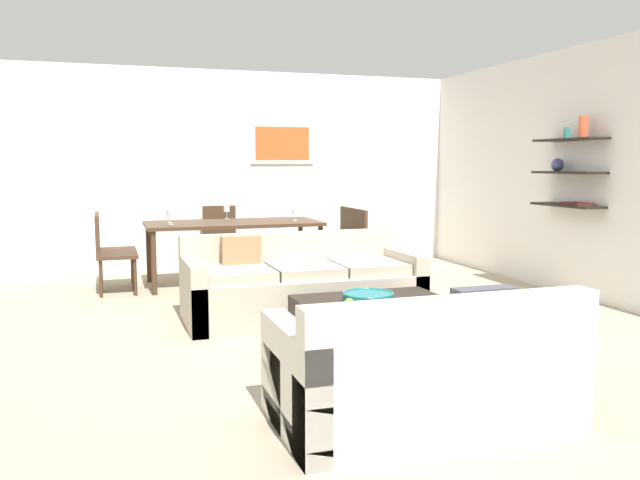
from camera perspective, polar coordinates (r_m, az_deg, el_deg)
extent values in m
plane|color=tan|center=(5.96, 0.59, -7.39)|extent=(18.00, 18.00, 0.00)
cube|color=silver|center=(9.26, -4.74, 6.06)|extent=(8.40, 0.06, 2.70)
cube|color=white|center=(9.28, -3.30, 8.39)|extent=(0.91, 0.02, 0.57)
cube|color=#E55926|center=(9.26, -3.28, 8.39)|extent=(0.77, 0.01, 0.46)
cube|color=silver|center=(7.80, 20.74, 5.53)|extent=(0.06, 8.20, 2.70)
cube|color=black|center=(7.53, 20.88, 8.16)|extent=(0.28, 0.90, 0.02)
cube|color=black|center=(7.53, 20.77, 5.50)|extent=(0.28, 0.90, 0.02)
cube|color=black|center=(7.54, 20.66, 2.84)|extent=(0.28, 0.90, 0.02)
cylinder|color=#D85933|center=(7.38, 21.91, 9.10)|extent=(0.10, 0.10, 0.22)
sphere|color=#4C518C|center=(7.67, 19.95, 6.16)|extent=(0.14, 0.14, 0.14)
cylinder|color=teal|center=(7.57, 20.67, 8.70)|extent=(0.07, 0.07, 0.12)
cube|color=#4C1E19|center=(7.42, 21.40, 2.96)|extent=(0.20, 0.28, 0.03)
cube|color=#B2A893|center=(6.16, -1.50, -4.94)|extent=(2.17, 0.90, 0.42)
cube|color=#B2A893|center=(6.44, -2.46, -0.90)|extent=(2.17, 0.16, 0.36)
cube|color=#B2A893|center=(5.93, -10.99, -4.62)|extent=(0.14, 0.90, 0.60)
cube|color=#B2A893|center=(6.50, 7.14, -3.56)|extent=(0.14, 0.90, 0.60)
cube|color=#B2A893|center=(5.92, -7.27, -2.90)|extent=(0.61, 0.70, 0.10)
cube|color=#B2A893|center=(6.07, -1.40, -2.61)|extent=(0.61, 0.70, 0.10)
cube|color=#B2A893|center=(6.28, 4.13, -2.31)|extent=(0.61, 0.70, 0.10)
cube|color=#99724C|center=(6.14, -6.87, -1.32)|extent=(0.36, 0.13, 0.36)
cube|color=silver|center=(3.85, 8.69, -12.20)|extent=(1.64, 0.90, 0.42)
cube|color=silver|center=(3.43, 11.63, -7.85)|extent=(1.64, 0.16, 0.36)
cube|color=silver|center=(4.21, 17.99, -9.54)|extent=(0.14, 0.90, 0.60)
cube|color=silver|center=(3.56, -2.36, -12.20)|extent=(0.14, 0.90, 0.60)
cube|color=silver|center=(3.97, 12.92, -7.80)|extent=(0.66, 0.70, 0.10)
cube|color=silver|center=(3.68, 3.69, -8.83)|extent=(0.66, 0.70, 0.10)
cube|color=#4C4C56|center=(3.72, 14.03, -6.76)|extent=(0.36, 0.12, 0.36)
cube|color=black|center=(5.13, 5.29, -7.59)|extent=(1.18, 1.09, 0.38)
cylinder|color=#19666B|center=(5.08, 4.21, -5.08)|extent=(0.40, 0.40, 0.08)
torus|color=#19666B|center=(5.07, 4.21, -4.66)|extent=(0.40, 0.40, 0.02)
sphere|color=#669E2D|center=(4.89, 2.56, -5.52)|extent=(0.08, 0.08, 0.08)
cube|color=#422D1E|center=(7.94, -7.56, 1.44)|extent=(2.06, 0.96, 0.04)
cylinder|color=#422D1E|center=(7.45, -14.24, -1.97)|extent=(0.06, 0.06, 0.71)
cylinder|color=#422D1E|center=(7.82, 0.05, -1.35)|extent=(0.06, 0.06, 0.71)
cylinder|color=#422D1E|center=(8.28, -14.66, -1.12)|extent=(0.06, 0.06, 0.71)
cylinder|color=#422D1E|center=(8.61, -1.71, -0.61)|extent=(0.06, 0.06, 0.71)
cube|color=#422D1E|center=(8.53, 1.13, -0.17)|extent=(0.44, 0.44, 0.04)
cube|color=#422D1E|center=(8.57, 2.39, 1.44)|extent=(0.04, 0.44, 0.43)
cylinder|color=#422D1E|center=(8.67, -0.39, -1.56)|extent=(0.04, 0.04, 0.41)
cylinder|color=#422D1E|center=(8.33, 0.37, -1.89)|extent=(0.04, 0.04, 0.41)
cylinder|color=#422D1E|center=(8.79, 1.84, -1.45)|extent=(0.04, 0.04, 0.41)
cylinder|color=#422D1E|center=(8.45, 2.68, -1.78)|extent=(0.04, 0.04, 0.41)
cube|color=#422D1E|center=(8.75, -8.50, -0.06)|extent=(0.44, 0.44, 0.04)
cube|color=#422D1E|center=(8.93, -8.75, 1.58)|extent=(0.44, 0.04, 0.43)
cylinder|color=#422D1E|center=(8.58, -9.46, -1.74)|extent=(0.04, 0.04, 0.41)
cylinder|color=#422D1E|center=(8.64, -7.10, -1.64)|extent=(0.04, 0.04, 0.41)
cylinder|color=#422D1E|center=(8.93, -9.81, -1.41)|extent=(0.04, 0.04, 0.41)
cylinder|color=#422D1E|center=(8.99, -7.54, -1.32)|extent=(0.04, 0.04, 0.41)
cube|color=#422D1E|center=(7.62, -17.22, -1.30)|extent=(0.44, 0.44, 0.04)
cube|color=#422D1E|center=(7.60, -18.79, 0.40)|extent=(0.04, 0.44, 0.43)
cylinder|color=#422D1E|center=(7.49, -15.75, -3.14)|extent=(0.04, 0.04, 0.41)
cylinder|color=#422D1E|center=(7.84, -15.87, -2.70)|extent=(0.04, 0.04, 0.41)
cylinder|color=#422D1E|center=(7.48, -18.51, -3.24)|extent=(0.04, 0.04, 0.41)
cylinder|color=#422D1E|center=(7.84, -18.50, -2.80)|extent=(0.04, 0.04, 0.41)
cube|color=#422D1E|center=(8.13, 2.14, -0.52)|extent=(0.44, 0.44, 0.04)
cube|color=#422D1E|center=(8.17, 3.46, 1.17)|extent=(0.04, 0.44, 0.43)
cylinder|color=#422D1E|center=(8.26, 0.53, -1.97)|extent=(0.04, 0.04, 0.41)
cylinder|color=#422D1E|center=(7.93, 1.36, -2.34)|extent=(0.04, 0.04, 0.41)
cylinder|color=#422D1E|center=(8.39, 2.86, -1.85)|extent=(0.04, 0.04, 0.41)
cylinder|color=#422D1E|center=(8.06, 3.78, -2.21)|extent=(0.04, 0.04, 0.41)
cube|color=#422D1E|center=(8.05, -17.28, -0.89)|extent=(0.44, 0.44, 0.04)
cube|color=#422D1E|center=(8.03, -18.77, 0.72)|extent=(0.04, 0.44, 0.43)
cylinder|color=#422D1E|center=(7.91, -15.89, -2.62)|extent=(0.04, 0.04, 0.41)
cylinder|color=#422D1E|center=(8.27, -16.00, -2.23)|extent=(0.04, 0.04, 0.41)
cylinder|color=#422D1E|center=(7.91, -18.50, -2.72)|extent=(0.04, 0.04, 0.41)
cylinder|color=#422D1E|center=(8.26, -18.50, -2.32)|extent=(0.04, 0.04, 0.41)
cylinder|color=silver|center=(7.99, -2.17, 1.69)|extent=(0.06, 0.06, 0.01)
cylinder|color=silver|center=(7.99, -2.18, 1.95)|extent=(0.01, 0.01, 0.07)
cylinder|color=silver|center=(7.98, -2.18, 2.46)|extent=(0.08, 0.08, 0.08)
cylinder|color=silver|center=(7.72, -12.81, 1.35)|extent=(0.06, 0.06, 0.01)
cylinder|color=silver|center=(7.71, -12.82, 1.64)|extent=(0.01, 0.01, 0.07)
cylinder|color=silver|center=(7.71, -12.83, 2.21)|extent=(0.08, 0.08, 0.08)
cylinder|color=silver|center=(8.35, -8.10, 1.84)|extent=(0.06, 0.06, 0.01)
cylinder|color=silver|center=(8.34, -8.10, 2.16)|extent=(0.01, 0.01, 0.09)
cylinder|color=silver|center=(8.34, -8.11, 2.72)|extent=(0.07, 0.07, 0.08)
cylinder|color=silver|center=(7.95, -12.98, 1.50)|extent=(0.06, 0.06, 0.01)
cylinder|color=silver|center=(7.95, -12.98, 1.76)|extent=(0.01, 0.01, 0.07)
cylinder|color=silver|center=(7.94, -13.00, 2.28)|extent=(0.07, 0.07, 0.08)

